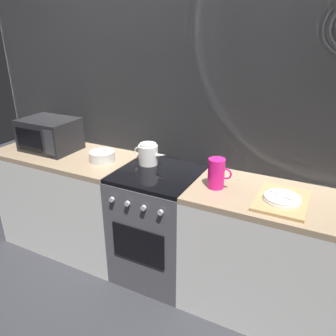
# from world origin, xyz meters

# --- Properties ---
(ground_plane) EXTENTS (8.00, 8.00, 0.00)m
(ground_plane) POSITION_xyz_m (0.00, 0.00, 0.00)
(ground_plane) COLOR #2D2D33
(back_wall) EXTENTS (3.60, 0.05, 2.40)m
(back_wall) POSITION_xyz_m (0.00, 0.32, 1.20)
(back_wall) COLOR gray
(back_wall) RESTS_ON ground_plane
(counter_left) EXTENTS (1.20, 0.60, 0.90)m
(counter_left) POSITION_xyz_m (-0.90, 0.00, 0.45)
(counter_left) COLOR silver
(counter_left) RESTS_ON ground_plane
(stove_unit) EXTENTS (0.60, 0.63, 0.90)m
(stove_unit) POSITION_xyz_m (-0.00, -0.00, 0.45)
(stove_unit) COLOR #4C4C51
(stove_unit) RESTS_ON ground_plane
(counter_right) EXTENTS (1.20, 0.60, 0.90)m
(counter_right) POSITION_xyz_m (0.90, 0.00, 0.45)
(counter_right) COLOR silver
(counter_right) RESTS_ON ground_plane
(microwave) EXTENTS (0.46, 0.35, 0.27)m
(microwave) POSITION_xyz_m (-1.06, 0.01, 1.04)
(microwave) COLOR black
(microwave) RESTS_ON counter_left
(kettle) EXTENTS (0.28, 0.15, 0.17)m
(kettle) POSITION_xyz_m (-0.14, 0.11, 0.98)
(kettle) COLOR white
(kettle) RESTS_ON stove_unit
(mixing_bowl) EXTENTS (0.20, 0.20, 0.08)m
(mixing_bowl) POSITION_xyz_m (-0.50, -0.01, 0.94)
(mixing_bowl) COLOR silver
(mixing_bowl) RESTS_ON counter_left
(pitcher) EXTENTS (0.16, 0.11, 0.20)m
(pitcher) POSITION_xyz_m (0.46, -0.04, 1.00)
(pitcher) COLOR #E5197A
(pitcher) RESTS_ON counter_right
(dish_pile) EXTENTS (0.30, 0.40, 0.06)m
(dish_pile) POSITION_xyz_m (0.89, -0.06, 0.92)
(dish_pile) COLOR tan
(dish_pile) RESTS_ON counter_right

